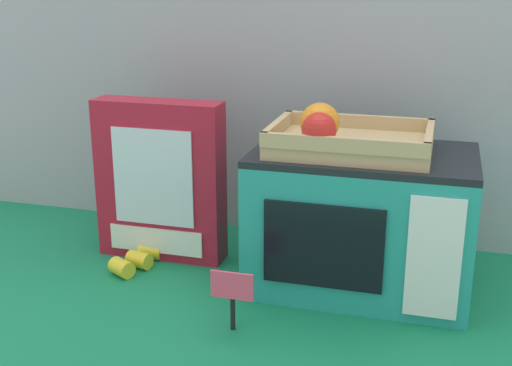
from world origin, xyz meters
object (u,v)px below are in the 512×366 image
Objects in this scene: cookie_set_box at (160,181)px; loose_toy_banana at (137,259)px; price_sign at (232,292)px; toy_microwave at (361,220)px; food_groups_crate at (343,139)px.

cookie_set_box reaches higher than loose_toy_banana.
toy_microwave is at bearing 51.83° from price_sign.
cookie_set_box is (-0.36, 0.05, -0.12)m from food_groups_crate.
price_sign is (-0.14, -0.19, -0.21)m from food_groups_crate.
price_sign is at bearing -34.95° from loose_toy_banana.
toy_microwave reaches higher than price_sign.
toy_microwave is 1.41× the size of food_groups_crate.
food_groups_crate reaches higher than toy_microwave.
price_sign is 0.78× the size of loose_toy_banana.
cookie_set_box is 0.16m from loose_toy_banana.
food_groups_crate is at bearing -147.56° from toy_microwave.
food_groups_crate reaches higher than loose_toy_banana.
cookie_set_box is at bearing 70.70° from loose_toy_banana.
cookie_set_box is 0.34m from price_sign.
price_sign is (-0.17, -0.22, -0.06)m from toy_microwave.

